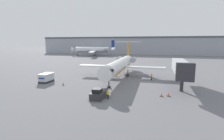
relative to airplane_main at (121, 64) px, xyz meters
The scene contains 12 objects.
ground_plane 21.15m from the airplane_main, 89.20° to the right, with size 600.00×600.00×0.00m, color slate.
terminal_building 99.23m from the airplane_main, 89.83° to the left, with size 180.00×16.80×14.30m.
airplane_main is the anchor object (origin of this frame).
pushback_tug 20.66m from the airplane_main, 88.85° to the right, with size 2.10×4.65×1.94m.
luggage_cart 20.50m from the airplane_main, 143.44° to the right, with size 2.16×3.71×2.21m.
worker_near_tug 20.95m from the airplane_main, 84.14° to the right, with size 0.40×0.24×1.64m.
worker_by_wing 9.83m from the airplane_main, 18.91° to the right, with size 0.40×0.24×1.74m.
traffic_cone_left 17.74m from the airplane_main, 127.82° to the right, with size 0.53×0.53×0.66m.
traffic_cone_right 20.49m from the airplane_main, 56.13° to the right, with size 0.56×0.56×0.72m.
traffic_cone_mid 20.84m from the airplane_main, 52.51° to the right, with size 0.62×0.62×0.66m.
airplane_parked_far_left 79.23m from the airplane_main, 116.43° to the left, with size 31.60×38.36×11.48m.
jet_bridge 17.77m from the airplane_main, 30.83° to the right, with size 3.20×14.86×6.19m.
Camera 1 is at (10.08, -28.27, 9.89)m, focal length 28.00 mm.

